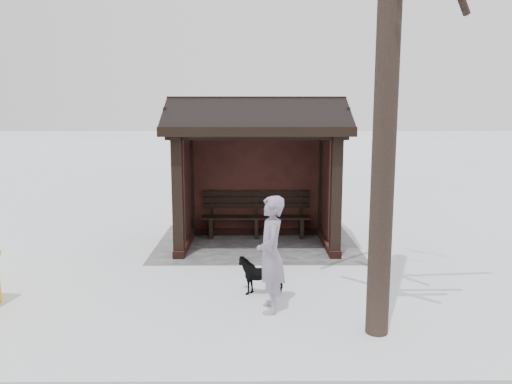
# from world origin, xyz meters

# --- Properties ---
(ground) EXTENTS (120.00, 120.00, 0.00)m
(ground) POSITION_xyz_m (0.00, 0.00, 0.00)
(ground) COLOR white
(ground) RESTS_ON ground
(trampled_patch) EXTENTS (4.20, 3.20, 0.02)m
(trampled_patch) POSITION_xyz_m (0.00, -0.20, 0.01)
(trampled_patch) COLOR gray
(trampled_patch) RESTS_ON ground
(bus_shelter) EXTENTS (3.60, 2.40, 3.09)m
(bus_shelter) POSITION_xyz_m (0.00, -0.16, 2.17)
(bus_shelter) COLOR #331712
(bus_shelter) RESTS_ON ground
(pedestrian) EXTENTS (0.41, 0.61, 1.65)m
(pedestrian) POSITION_xyz_m (-0.17, 3.47, 0.83)
(pedestrian) COLOR gray
(pedestrian) RESTS_ON ground
(dog) EXTENTS (0.70, 0.34, 0.58)m
(dog) POSITION_xyz_m (-0.04, 2.79, 0.29)
(dog) COLOR black
(dog) RESTS_ON ground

